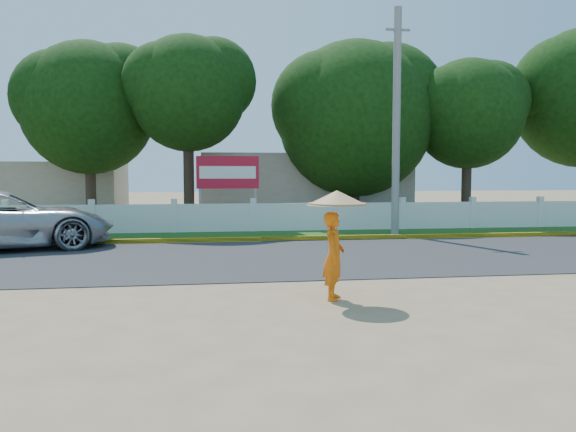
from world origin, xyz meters
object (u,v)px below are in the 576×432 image
at_px(vehicle, 2,220).
at_px(monk_with_parasol, 335,229).
at_px(billboard, 228,176).
at_px(utility_pole, 396,123).

height_order(vehicle, monk_with_parasol, monk_with_parasol).
bearing_deg(vehicle, billboard, -71.48).
relative_size(utility_pole, billboard, 2.78).
relative_size(vehicle, monk_with_parasol, 3.22).
relative_size(utility_pole, vehicle, 1.31).
xyz_separation_m(monk_with_parasol, billboard, (-1.37, 13.00, 0.87)).
xyz_separation_m(utility_pole, vehicle, (-12.83, -2.21, -3.22)).
bearing_deg(utility_pole, monk_with_parasol, -114.64).
distance_m(utility_pole, billboard, 6.95).
relative_size(monk_with_parasol, billboard, 0.66).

